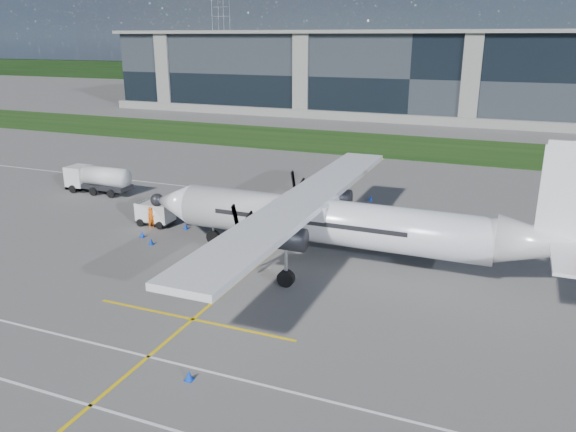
# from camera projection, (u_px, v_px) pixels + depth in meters

# --- Properties ---
(ground) EXTENTS (400.00, 400.00, 0.00)m
(ground) POSITION_uv_depth(u_px,v_px,m) (362.00, 155.00, 71.81)
(ground) COLOR #555351
(ground) RESTS_ON ground
(grass_strip) EXTENTS (400.00, 18.00, 0.04)m
(grass_strip) POSITION_uv_depth(u_px,v_px,m) (377.00, 144.00, 78.85)
(grass_strip) COLOR #14360E
(grass_strip) RESTS_ON ground
(terminal_building) EXTENTS (120.00, 20.00, 15.00)m
(terminal_building) POSITION_uv_depth(u_px,v_px,m) (420.00, 76.00, 104.76)
(terminal_building) COLOR black
(terminal_building) RESTS_ON ground
(tree_line) EXTENTS (400.00, 6.00, 6.00)m
(tree_line) POSITION_uv_depth(u_px,v_px,m) (455.00, 79.00, 159.01)
(tree_line) COLOR black
(tree_line) RESTS_ON ground
(pylon_west) EXTENTS (9.00, 4.60, 30.00)m
(pylon_west) POSITION_uv_depth(u_px,v_px,m) (222.00, 35.00, 192.99)
(pylon_west) COLOR gray
(pylon_west) RESTS_ON ground
(yellow_taxiway_centerline) EXTENTS (0.20, 70.00, 0.01)m
(yellow_taxiway_centerline) POSITION_uv_depth(u_px,v_px,m) (300.00, 229.00, 44.29)
(yellow_taxiway_centerline) COLOR yellow
(yellow_taxiway_centerline) RESTS_ON ground
(white_lane_line) EXTENTS (90.00, 0.15, 0.01)m
(white_lane_line) POSITION_uv_depth(u_px,v_px,m) (35.00, 389.00, 24.22)
(white_lane_line) COLOR white
(white_lane_line) RESTS_ON ground
(turboprop_aircraft) EXTENTS (29.63, 30.73, 9.22)m
(turboprop_aircraft) POSITION_uv_depth(u_px,v_px,m) (345.00, 198.00, 36.14)
(turboprop_aircraft) COLOR white
(turboprop_aircraft) RESTS_ON ground
(fuel_tanker_truck) EXTENTS (7.01, 2.28, 2.63)m
(fuel_tanker_truck) POSITION_uv_depth(u_px,v_px,m) (94.00, 179.00, 54.35)
(fuel_tanker_truck) COLOR silver
(fuel_tanker_truck) RESTS_ON ground
(baggage_tug) EXTENTS (3.05, 1.83, 1.83)m
(baggage_tug) POSITION_uv_depth(u_px,v_px,m) (155.00, 214.00, 45.11)
(baggage_tug) COLOR silver
(baggage_tug) RESTS_ON ground
(ground_crew_person) EXTENTS (0.83, 0.96, 2.00)m
(ground_crew_person) POSITION_uv_depth(u_px,v_px,m) (151.00, 216.00, 44.20)
(ground_crew_person) COLOR #F25907
(ground_crew_person) RESTS_ON ground
(safety_cone_nose_port) EXTENTS (0.36, 0.36, 0.50)m
(safety_cone_nose_port) POSITION_uv_depth(u_px,v_px,m) (151.00, 241.00, 40.96)
(safety_cone_nose_port) COLOR #0A35B8
(safety_cone_nose_port) RESTS_ON ground
(safety_cone_fwd) EXTENTS (0.36, 0.36, 0.50)m
(safety_cone_fwd) POSITION_uv_depth(u_px,v_px,m) (142.00, 234.00, 42.46)
(safety_cone_fwd) COLOR #0A35B8
(safety_cone_fwd) RESTS_ON ground
(safety_cone_nose_stbd) EXTENTS (0.36, 0.36, 0.50)m
(safety_cone_nose_stbd) POSITION_uv_depth(u_px,v_px,m) (186.00, 226.00, 44.27)
(safety_cone_nose_stbd) COLOR #0A35B8
(safety_cone_nose_stbd) RESTS_ON ground
(safety_cone_portwing) EXTENTS (0.36, 0.36, 0.50)m
(safety_cone_portwing) POSITION_uv_depth(u_px,v_px,m) (189.00, 375.00, 24.78)
(safety_cone_portwing) COLOR #0A35B8
(safety_cone_portwing) RESTS_ON ground
(safety_cone_stbdwing) EXTENTS (0.36, 0.36, 0.50)m
(safety_cone_stbdwing) POSITION_uv_depth(u_px,v_px,m) (370.00, 198.00, 51.93)
(safety_cone_stbdwing) COLOR #0A35B8
(safety_cone_stbdwing) RESTS_ON ground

